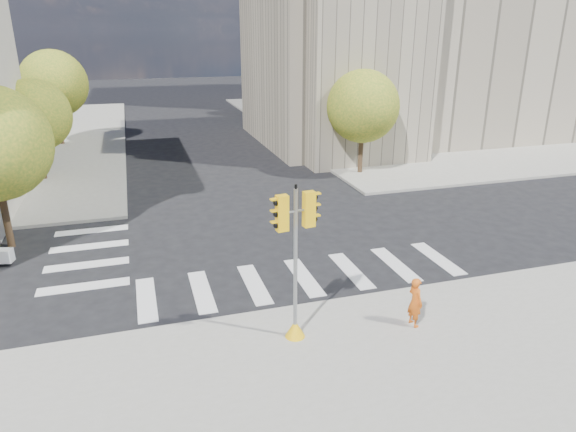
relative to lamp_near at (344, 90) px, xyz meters
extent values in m
plane|color=black|center=(-8.00, -14.00, -4.58)|extent=(160.00, 160.00, 0.00)
cube|color=gray|center=(12.00, 12.00, -4.50)|extent=(28.00, 40.00, 0.15)
cube|color=gray|center=(9.00, 6.00, 2.42)|extent=(26.00, 14.00, 14.00)
cube|color=gray|center=(1.00, 1.00, 2.42)|extent=(8.00, 8.00, 14.00)
cylinder|color=#382616|center=(-18.50, -10.00, -3.35)|extent=(0.28, 0.28, 2.45)
cylinder|color=#382616|center=(-18.50, 0.00, -3.49)|extent=(0.28, 0.28, 2.17)
sphere|color=#426E1F|center=(-18.50, 0.00, -0.81)|extent=(4.00, 4.00, 4.00)
cylinder|color=#382616|center=(-18.50, 10.00, -3.27)|extent=(0.28, 0.28, 2.62)
sphere|color=#426E1F|center=(-18.50, 10.00, -0.03)|extent=(4.80, 4.80, 4.80)
cylinder|color=#382616|center=(-0.50, -4.00, -3.39)|extent=(0.28, 0.28, 2.38)
sphere|color=#426E1F|center=(-0.50, -4.00, -0.52)|extent=(4.20, 4.20, 4.20)
cylinder|color=#382616|center=(-0.50, 8.00, -3.32)|extent=(0.28, 0.28, 2.52)
sphere|color=#426E1F|center=(-0.50, 8.00, -0.22)|extent=(4.60, 4.60, 4.60)
cylinder|color=#382616|center=(-0.50, 20.00, -3.44)|extent=(0.28, 0.28, 2.27)
sphere|color=#426E1F|center=(-0.50, 20.00, -0.70)|extent=(4.00, 4.00, 4.00)
cylinder|color=black|center=(0.00, 0.00, -0.43)|extent=(0.12, 0.12, 8.00)
cube|color=black|center=(0.00, 0.00, 3.57)|extent=(0.35, 0.18, 0.22)
cylinder|color=black|center=(0.00, 14.00, -0.43)|extent=(0.12, 0.12, 8.00)
cube|color=black|center=(0.00, 14.00, 3.57)|extent=(0.35, 0.18, 0.22)
cone|color=yellow|center=(-9.60, -19.66, -4.18)|extent=(0.56, 0.56, 0.50)
cylinder|color=gray|center=(-9.60, -19.66, -2.27)|extent=(0.11, 0.11, 4.32)
cylinder|color=black|center=(-9.60, -19.66, -0.06)|extent=(0.07, 0.07, 0.12)
cylinder|color=gray|center=(-9.60, -19.66, -0.71)|extent=(0.90, 0.17, 0.06)
cube|color=yellow|center=(-9.97, -19.71, -0.71)|extent=(0.33, 0.26, 0.95)
cube|color=yellow|center=(-9.22, -19.61, -0.71)|extent=(0.33, 0.26, 0.95)
imported|color=#D75A14|center=(-6.12, -20.08, -3.68)|extent=(0.42, 0.59, 1.50)
camera|label=1|loc=(-13.39, -31.41, 3.66)|focal=32.00mm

